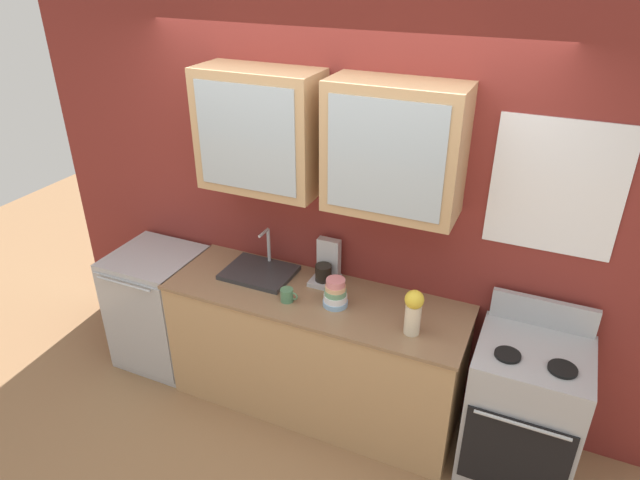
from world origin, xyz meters
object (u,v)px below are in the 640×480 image
(bowl_stack, at_px, (335,294))
(coffee_maker, at_px, (326,266))
(sink_faucet, at_px, (259,271))
(stove_range, at_px, (523,411))
(vase, at_px, (413,310))
(cup_near_sink, at_px, (287,295))
(dishwasher, at_px, (161,307))

(bowl_stack, distance_m, coffee_maker, 0.30)
(sink_faucet, bearing_deg, stove_range, -2.88)
(vase, bearing_deg, coffee_maker, 154.69)
(bowl_stack, relative_size, cup_near_sink, 1.60)
(sink_faucet, distance_m, coffee_maker, 0.47)
(cup_near_sink, xyz_separation_m, dishwasher, (-1.16, 0.12, -0.50))
(coffee_maker, bearing_deg, sink_faucet, -165.57)
(dishwasher, bearing_deg, coffee_maker, 9.31)
(cup_near_sink, relative_size, coffee_maker, 0.40)
(sink_faucet, height_order, coffee_maker, coffee_maker)
(vase, bearing_deg, bowl_stack, 171.51)
(stove_range, bearing_deg, bowl_stack, -178.15)
(bowl_stack, distance_m, dishwasher, 1.55)
(vase, height_order, cup_near_sink, vase)
(stove_range, relative_size, vase, 3.84)
(vase, bearing_deg, cup_near_sink, -179.56)
(dishwasher, distance_m, coffee_maker, 1.42)
(stove_range, bearing_deg, coffee_maker, 171.37)
(stove_range, xyz_separation_m, coffee_maker, (-1.36, 0.21, 0.56))
(stove_range, height_order, sink_faucet, sink_faucet)
(stove_range, xyz_separation_m, bowl_stack, (-1.19, -0.04, 0.53))
(sink_faucet, relative_size, coffee_maker, 1.61)
(cup_near_sink, xyz_separation_m, coffee_maker, (0.13, 0.33, 0.06))
(vase, xyz_separation_m, cup_near_sink, (-0.81, -0.01, -0.11))
(coffee_maker, bearing_deg, dishwasher, -170.69)
(stove_range, height_order, bowl_stack, bowl_stack)
(dishwasher, bearing_deg, cup_near_sink, -5.77)
(coffee_maker, bearing_deg, bowl_stack, -55.60)
(stove_range, bearing_deg, vase, -170.42)
(stove_range, distance_m, vase, 0.92)
(coffee_maker, bearing_deg, cup_near_sink, -111.07)
(stove_range, bearing_deg, sink_faucet, 177.12)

